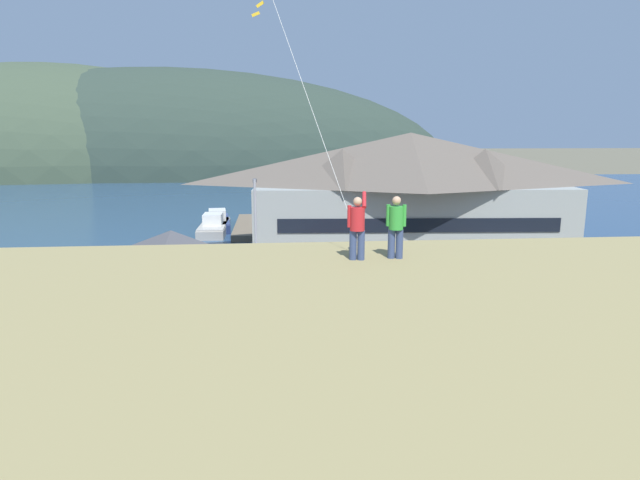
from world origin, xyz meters
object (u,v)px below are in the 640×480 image
moored_boat_wharfside (214,227)px  parking_light_pole (256,229)px  person_companion (396,225)px  storage_shed_waterside (321,223)px  harbor_lodge (409,191)px  moored_boat_outer_mooring (280,223)px  parked_car_mid_row_near (449,288)px  wharf_dock (251,227)px  parked_car_front_row_red (425,327)px  parked_car_corner_spot (522,286)px  storage_shed_near_lot (174,281)px  parked_car_mid_row_far (527,328)px  parked_car_back_row_left (339,292)px  person_kite_flyer (357,226)px  parked_car_front_row_silver (65,295)px  moored_boat_inner_slip (218,222)px

moored_boat_wharfside → parking_light_pole: 22.41m
moored_boat_wharfside → person_companion: size_ratio=4.80×
storage_shed_waterside → moored_boat_wharfside: bearing=135.6°
harbor_lodge → moored_boat_outer_mooring: size_ratio=4.92×
parked_car_mid_row_near → person_companion: person_companion is taller
harbor_lodge → wharf_dock: bearing=138.0°
wharf_dock → parked_car_front_row_red: bearing=-73.4°
wharf_dock → moored_boat_outer_mooring: 3.20m
moored_boat_wharfside → parked_car_corner_spot: 32.80m
storage_shed_near_lot → person_companion: 16.22m
moored_boat_outer_mooring → person_companion: person_companion is taller
parked_car_mid_row_far → parking_light_pole: 17.11m
harbor_lodge → parked_car_back_row_left: (-7.71, -14.14, -4.42)m
moored_boat_wharfside → person_kite_flyer: person_kite_flyer is taller
moored_boat_wharfside → parked_car_front_row_silver: size_ratio=1.99×
storage_shed_near_lot → parked_car_mid_row_near: size_ratio=1.71×
wharf_dock → moored_boat_inner_slip: bearing=160.8°
parked_car_front_row_red → person_kite_flyer: bearing=-116.7°
parked_car_back_row_left → storage_shed_near_lot: bearing=-160.8°
moored_boat_wharfside → parked_car_mid_row_far: 36.71m
parked_car_mid_row_near → harbor_lodge: bearing=86.3°
storage_shed_near_lot → parked_car_mid_row_far: storage_shed_near_lot is taller
wharf_dock → person_kite_flyer: (4.82, -42.77, 7.56)m
moored_boat_outer_mooring → parked_car_front_row_silver: size_ratio=1.35×
storage_shed_near_lot → parking_light_pole: bearing=59.0°
parked_car_mid_row_near → parked_car_front_row_red: size_ratio=1.00×
parked_car_back_row_left → parked_car_corner_spot: same height
harbor_lodge → parked_car_corner_spot: size_ratio=6.57×
harbor_lodge → parked_car_front_row_silver: 27.57m
wharf_dock → parked_car_front_row_red: size_ratio=3.17×
person_kite_flyer → storage_shed_waterside: bearing=86.8°
storage_shed_near_lot → moored_boat_outer_mooring: 30.52m
moored_boat_outer_mooring → wharf_dock: bearing=180.0°
moored_boat_inner_slip → parked_car_front_row_red: moored_boat_inner_slip is taller
parked_car_corner_spot → moored_boat_inner_slip: bearing=127.6°
person_companion → wharf_dock: bearing=97.9°
storage_shed_near_lot → wharf_dock: size_ratio=0.54×
parked_car_front_row_silver → person_kite_flyer: (14.48, -16.72, 6.84)m
moored_boat_wharfside → parked_car_mid_row_near: moored_boat_wharfside is taller
moored_boat_outer_mooring → parked_car_corner_spot: (14.55, -26.45, 0.34)m
storage_shed_waterside → moored_boat_outer_mooring: (-3.38, 11.69, -1.91)m
parked_car_front_row_silver → person_companion: 23.80m
parked_car_mid_row_near → parked_car_corner_spot: (4.64, 0.15, 0.00)m
storage_shed_near_lot → parking_light_pole: (4.03, 6.72, 1.46)m
person_companion → parked_car_front_row_red: bearing=68.4°
harbor_lodge → parked_car_mid_row_far: bearing=-88.1°
storage_shed_near_lot → parked_car_corner_spot: 20.76m
storage_shed_waterside → parked_car_back_row_left: 15.15m
harbor_lodge → parked_car_mid_row_far: 21.25m
wharf_dock → moored_boat_wharfside: moored_boat_wharfside is taller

